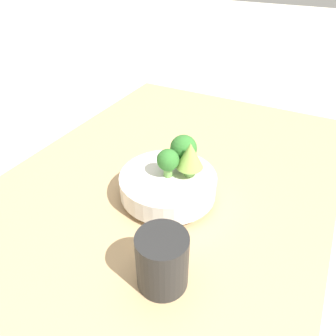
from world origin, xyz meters
name	(u,v)px	position (x,y,z in m)	size (l,w,h in m)	color
ground_plane	(158,204)	(0.00, 0.00, 0.00)	(6.00, 6.00, 0.00)	beige
table	(158,198)	(0.00, 0.00, 0.02)	(1.15, 0.74, 0.04)	tan
bowl	(168,185)	(0.01, 0.03, 0.07)	(0.21, 0.21, 0.06)	silver
romanesco_piece_far	(190,156)	(-0.02, 0.07, 0.15)	(0.06, 0.06, 0.08)	#7AB256
broccoli_floret_center	(168,161)	(0.01, 0.03, 0.14)	(0.05, 0.05, 0.06)	#6BA34C
broccoli_floret_left	(184,149)	(-0.05, 0.04, 0.14)	(0.06, 0.06, 0.07)	#6BA34C
cup	(162,261)	(0.20, 0.12, 0.09)	(0.09, 0.09, 0.10)	black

